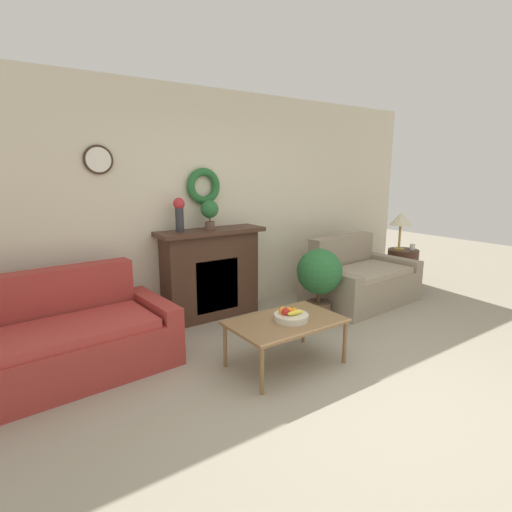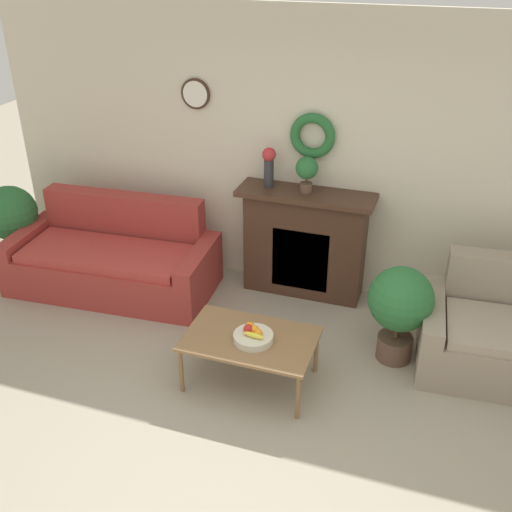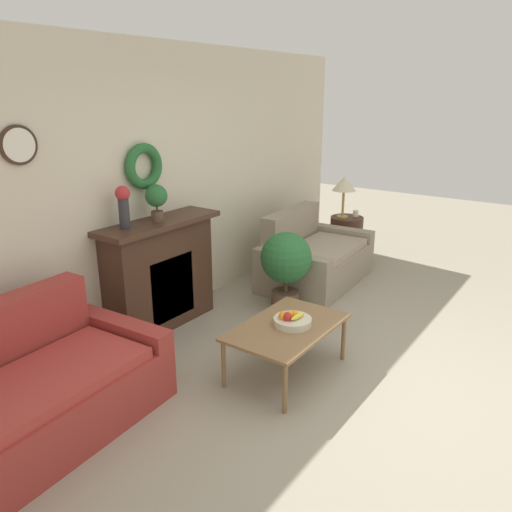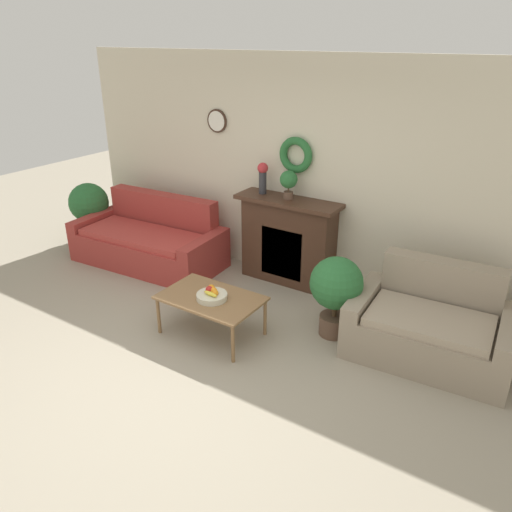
% 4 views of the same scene
% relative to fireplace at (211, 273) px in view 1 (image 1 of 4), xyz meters
% --- Properties ---
extents(ground_plane, '(16.00, 16.00, 0.00)m').
position_rel_fireplace_xyz_m(ground_plane, '(0.14, -2.31, -0.55)').
color(ground_plane, '#9E937F').
extents(wall_back, '(6.80, 0.16, 2.70)m').
position_rel_fireplace_xyz_m(wall_back, '(0.13, 0.21, 0.81)').
color(wall_back, beige).
rests_on(wall_back, ground_plane).
extents(fireplace, '(1.30, 0.41, 1.09)m').
position_rel_fireplace_xyz_m(fireplace, '(0.00, 0.00, 0.00)').
color(fireplace, '#42281C').
rests_on(fireplace, ground_plane).
extents(couch_left, '(2.09, 1.07, 0.88)m').
position_rel_fireplace_xyz_m(couch_left, '(-1.84, -0.51, -0.25)').
color(couch_left, '#9E332D').
rests_on(couch_left, ground_plane).
extents(loveseat_right, '(1.54, 1.02, 0.87)m').
position_rel_fireplace_xyz_m(loveseat_right, '(1.94, -0.63, -0.25)').
color(loveseat_right, gray).
rests_on(loveseat_right, ground_plane).
extents(coffee_table, '(1.02, 0.65, 0.43)m').
position_rel_fireplace_xyz_m(coffee_table, '(-0.05, -1.49, -0.15)').
color(coffee_table, olive).
rests_on(coffee_table, ground_plane).
extents(fruit_bowl, '(0.31, 0.31, 0.12)m').
position_rel_fireplace_xyz_m(fruit_bowl, '(-0.01, -1.51, -0.07)').
color(fruit_bowl, beige).
rests_on(fruit_bowl, coffee_table).
extents(side_table_by_loveseat, '(0.45, 0.45, 0.59)m').
position_rel_fireplace_xyz_m(side_table_by_loveseat, '(3.03, -0.53, -0.26)').
color(side_table_by_loveseat, '#42281C').
rests_on(side_table_by_loveseat, ground_plane).
extents(table_lamp, '(0.32, 0.32, 0.57)m').
position_rel_fireplace_xyz_m(table_lamp, '(2.97, -0.49, 0.49)').
color(table_lamp, '#B28E42').
rests_on(table_lamp, side_table_by_loveseat).
extents(mug, '(0.08, 0.08, 0.09)m').
position_rel_fireplace_xyz_m(mug, '(3.13, -0.61, 0.08)').
color(mug, silver).
rests_on(mug, side_table_by_loveseat).
extents(vase_on_mantel_left, '(0.13, 0.13, 0.38)m').
position_rel_fireplace_xyz_m(vase_on_mantel_left, '(-0.38, 0.01, 0.76)').
color(vase_on_mantel_left, '#2D2D33').
rests_on(vase_on_mantel_left, fireplace).
extents(potted_plant_on_mantel, '(0.21, 0.21, 0.34)m').
position_rel_fireplace_xyz_m(potted_plant_on_mantel, '(-0.01, -0.01, 0.75)').
color(potted_plant_on_mantel, brown).
rests_on(potted_plant_on_mantel, fireplace).
extents(potted_plant_floor_by_loveseat, '(0.54, 0.54, 0.86)m').
position_rel_fireplace_xyz_m(potted_plant_floor_by_loveseat, '(1.01, -0.81, -0.01)').
color(potted_plant_floor_by_loveseat, brown).
rests_on(potted_plant_floor_by_loveseat, ground_plane).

